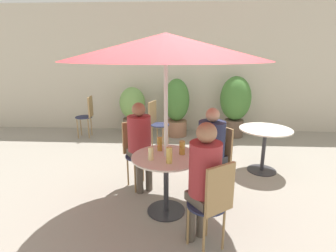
{
  "coord_description": "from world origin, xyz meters",
  "views": [
    {
      "loc": [
        0.11,
        -2.79,
        1.85
      ],
      "look_at": [
        -0.07,
        0.42,
        0.97
      ],
      "focal_mm": 28.0,
      "sensor_mm": 36.0,
      "label": 1
    }
  ],
  "objects": [
    {
      "name": "ground_plane",
      "position": [
        0.0,
        0.0,
        0.0
      ],
      "size": [
        20.0,
        20.0,
        0.0
      ],
      "primitive_type": "plane",
      "color": "gray"
    },
    {
      "name": "seated_person_0",
      "position": [
        0.32,
        -0.53,
        0.76
      ],
      "size": [
        0.38,
        0.38,
        1.27
      ],
      "rotation": [
        0.0,
        0.0,
        3.76
      ],
      "color": "brown",
      "rests_on": "ground_plane"
    },
    {
      "name": "bistro_chair_4",
      "position": [
        -0.43,
        2.34,
        0.57
      ],
      "size": [
        0.41,
        0.4,
        0.94
      ],
      "rotation": [
        0.0,
        0.0,
        1.22
      ],
      "color": "#232847",
      "rests_on": "ground_plane"
    },
    {
      "name": "bistro_chair_3",
      "position": [
        -2.05,
        2.9,
        0.57
      ],
      "size": [
        0.38,
        0.37,
        0.94
      ],
      "rotation": [
        0.0,
        0.0,
        4.8
      ],
      "color": "#232847",
      "rests_on": "ground_plane"
    },
    {
      "name": "bistro_chair_0",
      "position": [
        0.4,
        -0.65,
        0.57
      ],
      "size": [
        0.42,
        0.43,
        0.94
      ],
      "rotation": [
        0.0,
        0.0,
        -2.52
      ],
      "color": "#232847",
      "rests_on": "ground_plane"
    },
    {
      "name": "beer_glass_3",
      "position": [
        -0.16,
        0.2,
        0.8
      ],
      "size": [
        0.06,
        0.06,
        0.17
      ],
      "color": "#B28433",
      "rests_on": "cafe_table_near"
    },
    {
      "name": "beer_glass_0",
      "position": [
        -0.23,
        -0.1,
        0.79
      ],
      "size": [
        0.06,
        0.06,
        0.15
      ],
      "color": "beige",
      "rests_on": "cafe_table_near"
    },
    {
      "name": "cafe_table_far",
      "position": [
        1.42,
        1.25,
        0.54
      ],
      "size": [
        0.81,
        0.81,
        0.72
      ],
      "color": "#2D2D33",
      "rests_on": "ground_plane"
    },
    {
      "name": "potted_plant_2",
      "position": [
        1.3,
        3.13,
        0.8
      ],
      "size": [
        0.68,
        0.68,
        1.39
      ],
      "color": "brown",
      "rests_on": "ground_plane"
    },
    {
      "name": "seated_person_1",
      "position": [
        0.47,
        0.41,
        0.72
      ],
      "size": [
        0.44,
        0.43,
        1.21
      ],
      "rotation": [
        0.0,
        0.0,
        -0.95
      ],
      "color": "#2D2D33",
      "rests_on": "ground_plane"
    },
    {
      "name": "beer_glass_2",
      "position": [
        0.11,
        0.09,
        0.8
      ],
      "size": [
        0.07,
        0.07,
        0.16
      ],
      "color": "#B28433",
      "rests_on": "cafe_table_near"
    },
    {
      "name": "bistro_chair_2",
      "position": [
        -0.55,
        0.68,
        0.57
      ],
      "size": [
        0.42,
        0.43,
        0.94
      ],
      "rotation": [
        0.0,
        0.0,
        0.62
      ],
      "color": "#232847",
      "rests_on": "ground_plane"
    },
    {
      "name": "seated_person_2",
      "position": [
        -0.47,
        0.57,
        0.74
      ],
      "size": [
        0.39,
        0.4,
        1.24
      ],
      "rotation": [
        0.0,
        0.0,
        0.62
      ],
      "color": "brown",
      "rests_on": "ground_plane"
    },
    {
      "name": "bistro_chair_1",
      "position": [
        0.59,
        0.49,
        0.57
      ],
      "size": [
        0.43,
        0.42,
        0.94
      ],
      "rotation": [
        0.0,
        0.0,
        -0.95
      ],
      "color": "#232847",
      "rests_on": "ground_plane"
    },
    {
      "name": "umbrella",
      "position": [
        -0.07,
        0.02,
        1.92
      ],
      "size": [
        2.14,
        2.14,
        2.06
      ],
      "color": "silver",
      "rests_on": "ground_plane"
    },
    {
      "name": "potted_plant_1",
      "position": [
        -0.03,
        3.13,
        0.71
      ],
      "size": [
        0.58,
        0.58,
        1.32
      ],
      "color": "#93664C",
      "rests_on": "ground_plane"
    },
    {
      "name": "beer_glass_1",
      "position": [
        -0.03,
        -0.17,
        0.81
      ],
      "size": [
        0.07,
        0.07,
        0.18
      ],
      "color": "#DBC65B",
      "rests_on": "cafe_table_near"
    },
    {
      "name": "cafe_table_near",
      "position": [
        -0.07,
        0.02,
        0.54
      ],
      "size": [
        0.8,
        0.8,
        0.72
      ],
      "color": "#2D2D33",
      "rests_on": "ground_plane"
    },
    {
      "name": "potted_plant_0",
      "position": [
        -1.07,
        3.19,
        0.61
      ],
      "size": [
        0.6,
        0.6,
        1.12
      ],
      "color": "brown",
      "rests_on": "ground_plane"
    },
    {
      "name": "storefront_wall",
      "position": [
        0.0,
        3.64,
        1.5
      ],
      "size": [
        10.0,
        0.06,
        3.0
      ],
      "color": "beige",
      "rests_on": "ground_plane"
    }
  ]
}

